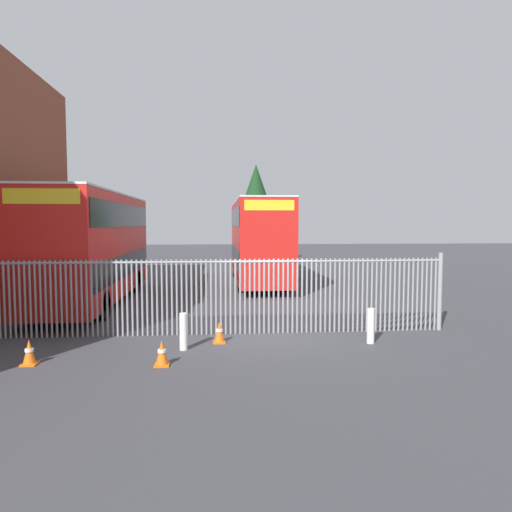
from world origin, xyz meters
name	(u,v)px	position (x,y,z in m)	size (l,w,h in m)	color
ground_plane	(249,293)	(0.00, 8.00, 0.00)	(100.00, 100.00, 0.00)	#3D3D42
palisade_fence	(206,294)	(-1.78, 0.00, 1.18)	(14.20, 0.14, 2.35)	gray
double_decker_bus_near_gate	(94,244)	(-6.40, 5.66, 2.42)	(2.54, 10.81, 4.42)	red
double_decker_bus_behind_fence_left	(258,238)	(0.74, 11.49, 2.42)	(2.54, 10.81, 4.42)	red
bollard_near_left	(183,332)	(-2.33, -1.60, 0.47)	(0.20, 0.20, 0.95)	silver
bollard_center_front	(371,326)	(2.66, -1.36, 0.47)	(0.20, 0.20, 0.95)	silver
traffic_cone_by_gate	(219,332)	(-1.41, -0.97, 0.29)	(0.34, 0.34, 0.59)	orange
traffic_cone_mid_forecourt	(162,353)	(-2.72, -2.88, 0.29)	(0.34, 0.34, 0.59)	orange
traffic_cone_near_kerb	(29,352)	(-5.75, -2.56, 0.29)	(0.34, 0.34, 0.59)	orange
tree_tall_back	(256,197)	(1.66, 23.83, 5.35)	(3.62, 3.62, 7.96)	#4C3823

